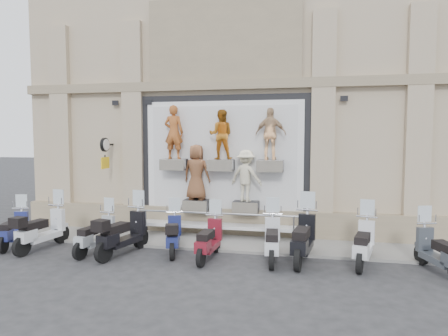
% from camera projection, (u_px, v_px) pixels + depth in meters
% --- Properties ---
extents(ground, '(90.00, 90.00, 0.00)m').
position_uv_depth(ground, '(199.00, 263.00, 10.18)').
color(ground, '#29292C').
rests_on(ground, ground).
extents(sidewalk, '(16.00, 2.20, 0.08)m').
position_uv_depth(sidewalk, '(218.00, 240.00, 12.23)').
color(sidewalk, gray).
rests_on(sidewalk, ground).
extents(building, '(14.00, 8.60, 12.00)m').
position_uv_depth(building, '(244.00, 69.00, 16.54)').
color(building, tan).
rests_on(building, ground).
extents(shop_vitrine, '(5.60, 0.90, 4.30)m').
position_uv_depth(shop_vitrine, '(223.00, 163.00, 12.67)').
color(shop_vitrine, black).
rests_on(shop_vitrine, ground).
extents(guard_rail, '(5.06, 0.10, 0.93)m').
position_uv_depth(guard_rail, '(217.00, 227.00, 12.10)').
color(guard_rail, '#9EA0A5').
rests_on(guard_rail, ground).
extents(clock_sign_bracket, '(0.10, 0.80, 1.02)m').
position_uv_depth(clock_sign_bracket, '(105.00, 149.00, 13.18)').
color(clock_sign_bracket, black).
rests_on(clock_sign_bracket, ground).
extents(scooter_a, '(0.99, 1.87, 1.46)m').
position_uv_depth(scooter_a, '(13.00, 222.00, 11.61)').
color(scooter_a, navy).
rests_on(scooter_a, ground).
extents(scooter_b, '(0.86, 2.09, 1.65)m').
position_uv_depth(scooter_b, '(42.00, 221.00, 11.34)').
color(scooter_b, silver).
rests_on(scooter_b, ground).
extents(scooter_c, '(0.80, 1.86, 1.46)m').
position_uv_depth(scooter_c, '(96.00, 227.00, 10.99)').
color(scooter_c, '#969DA3').
rests_on(scooter_c, ground).
extents(scooter_d, '(1.09, 2.18, 1.70)m').
position_uv_depth(scooter_d, '(123.00, 224.00, 10.81)').
color(scooter_d, black).
rests_on(scooter_d, ground).
extents(scooter_e, '(0.99, 1.87, 1.46)m').
position_uv_depth(scooter_e, '(173.00, 227.00, 11.00)').
color(scooter_e, navy).
rests_on(scooter_e, ground).
extents(scooter_f, '(0.63, 1.86, 1.49)m').
position_uv_depth(scooter_f, '(209.00, 231.00, 10.44)').
color(scooter_f, maroon).
rests_on(scooter_f, ground).
extents(scooter_g, '(0.71, 1.97, 1.57)m').
position_uv_depth(scooter_g, '(272.00, 231.00, 10.28)').
color(scooter_g, silver).
rests_on(scooter_g, ground).
extents(scooter_h, '(0.91, 2.20, 1.73)m').
position_uv_depth(scooter_h, '(303.00, 229.00, 10.20)').
color(scooter_h, black).
rests_on(scooter_h, ground).
extents(scooter_i, '(1.01, 2.02, 1.57)m').
position_uv_depth(scooter_i, '(364.00, 234.00, 9.94)').
color(scooter_i, silver).
rests_on(scooter_i, ground).
extents(scooter_j, '(1.06, 1.94, 1.51)m').
position_uv_depth(scooter_j, '(439.00, 242.00, 9.31)').
color(scooter_j, '#33383F').
rests_on(scooter_j, ground).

